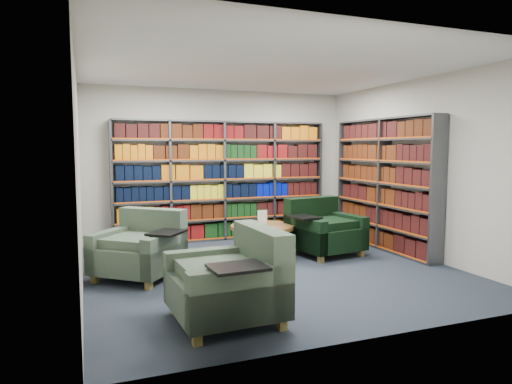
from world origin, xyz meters
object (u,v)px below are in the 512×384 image
object	(u,v)px
chair_teal_left	(143,250)
chair_green_right	(322,231)
chair_teal_front	(235,284)
coffee_table	(262,231)

from	to	relation	value
chair_teal_left	chair_green_right	world-z (taller)	chair_green_right
chair_green_right	chair_teal_front	world-z (taller)	chair_teal_front
chair_teal_left	chair_teal_front	distance (m)	2.07
chair_green_right	coffee_table	world-z (taller)	chair_green_right
coffee_table	chair_teal_left	bearing A→B (deg)	-164.30
chair_green_right	chair_teal_front	distance (m)	3.20
chair_teal_left	coffee_table	world-z (taller)	chair_teal_left
chair_green_right	chair_teal_front	size ratio (longest dim) A/B	1.01
chair_teal_left	coffee_table	xyz separation A→B (m)	(1.95, 0.55, 0.03)
chair_teal_left	coffee_table	bearing A→B (deg)	15.70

